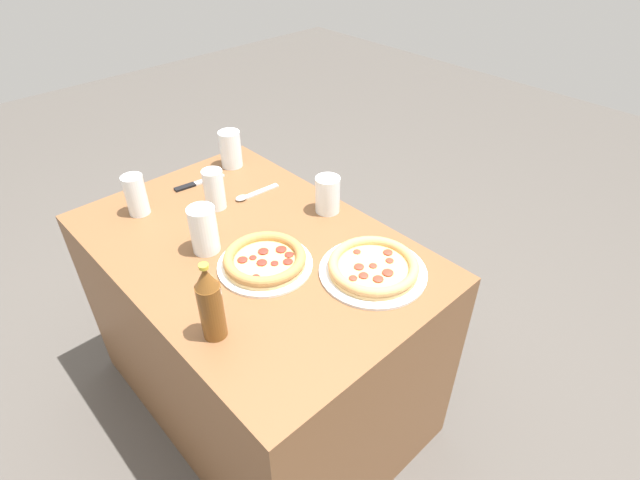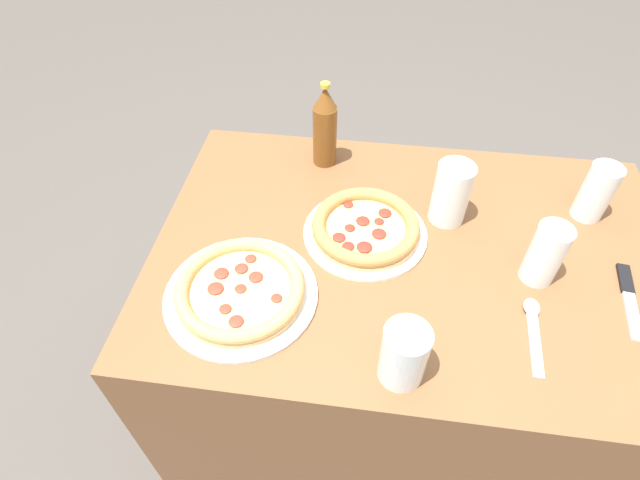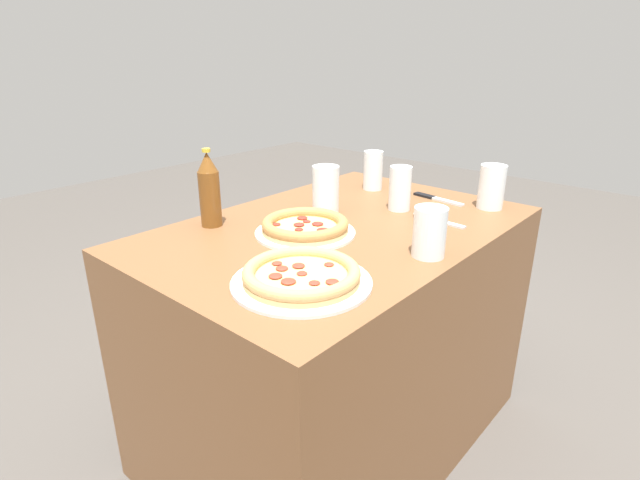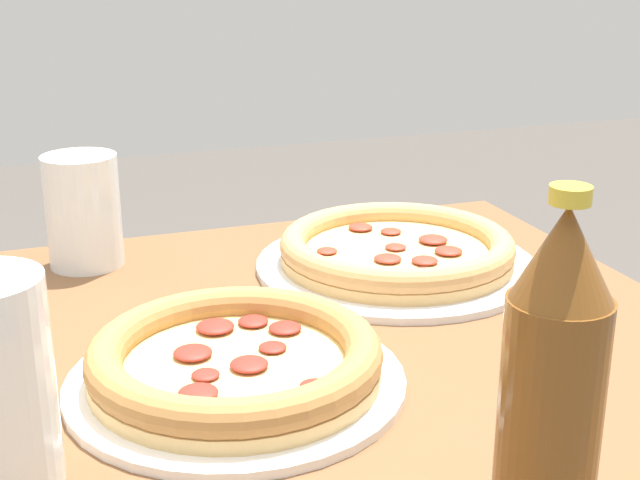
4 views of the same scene
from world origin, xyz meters
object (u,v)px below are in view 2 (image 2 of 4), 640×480
(pizza_salami, at_px, (240,290))
(knife, at_px, (629,297))
(glass_lemonade, at_px, (545,256))
(spoon, at_px, (533,323))
(beer_bottle, at_px, (325,127))
(glass_red_wine, at_px, (403,356))
(glass_cola, at_px, (595,195))
(pizza_pepperoni, at_px, (365,228))
(glass_mango_juice, at_px, (451,196))

(pizza_salami, distance_m, knife, 0.78)
(glass_lemonade, bearing_deg, knife, 169.13)
(glass_lemonade, bearing_deg, spoon, 79.17)
(glass_lemonade, distance_m, beer_bottle, 0.59)
(glass_red_wine, bearing_deg, knife, -153.33)
(glass_lemonade, bearing_deg, glass_red_wine, 43.54)
(glass_cola, xyz_separation_m, knife, (-0.03, 0.24, -0.06))
(pizza_salami, relative_size, beer_bottle, 1.38)
(glass_lemonade, relative_size, knife, 0.72)
(glass_lemonade, bearing_deg, pizza_pepperoni, -11.35)
(glass_cola, bearing_deg, glass_mango_juice, 9.34)
(beer_bottle, bearing_deg, knife, 151.48)
(spoon, bearing_deg, glass_red_wine, 28.43)
(glass_cola, distance_m, knife, 0.25)
(glass_mango_juice, height_order, beer_bottle, beer_bottle)
(knife, relative_size, spoon, 1.10)
(glass_mango_juice, height_order, spoon, glass_mango_juice)
(pizza_salami, height_order, spoon, pizza_salami)
(glass_cola, bearing_deg, glass_red_wine, 48.10)
(pizza_pepperoni, relative_size, beer_bottle, 1.24)
(glass_lemonade, xyz_separation_m, glass_mango_juice, (0.18, -0.15, 0.00))
(knife, height_order, spoon, spoon)
(pizza_salami, distance_m, glass_red_wine, 0.35)
(glass_cola, height_order, glass_mango_juice, glass_mango_juice)
(glass_mango_juice, bearing_deg, spoon, 119.07)
(pizza_pepperoni, xyz_separation_m, spoon, (-0.34, 0.20, -0.02))
(pizza_salami, bearing_deg, glass_lemonade, -167.39)
(spoon, bearing_deg, knife, -155.60)
(pizza_pepperoni, relative_size, knife, 1.44)
(pizza_pepperoni, xyz_separation_m, knife, (-0.54, 0.11, -0.02))
(pizza_salami, xyz_separation_m, glass_cola, (-0.75, -0.34, 0.04))
(glass_red_wine, bearing_deg, glass_mango_juice, -102.95)
(pizza_salami, relative_size, glass_cola, 2.24)
(glass_cola, distance_m, glass_mango_juice, 0.33)
(glass_lemonade, height_order, glass_red_wine, glass_lemonade)
(pizza_salami, distance_m, spoon, 0.58)
(glass_mango_juice, xyz_separation_m, knife, (-0.36, 0.19, -0.06))
(glass_mango_juice, height_order, glass_red_wine, glass_mango_juice)
(glass_mango_juice, height_order, knife, glass_mango_juice)
(glass_red_wine, bearing_deg, spoon, -151.57)
(pizza_salami, relative_size, glass_mango_juice, 2.10)
(pizza_pepperoni, distance_m, glass_cola, 0.53)
(beer_bottle, bearing_deg, glass_red_wine, 109.76)
(beer_bottle, distance_m, knife, 0.77)
(glass_mango_juice, xyz_separation_m, glass_red_wine, (0.10, 0.42, -0.01))
(pizza_salami, xyz_separation_m, knife, (-0.78, -0.10, -0.02))
(pizza_salami, height_order, glass_red_wine, glass_red_wine)
(pizza_pepperoni, xyz_separation_m, glass_lemonade, (-0.36, 0.07, 0.04))
(glass_lemonade, height_order, beer_bottle, beer_bottle)
(knife, bearing_deg, glass_mango_juice, -27.82)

